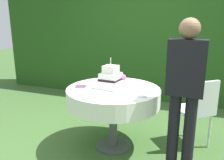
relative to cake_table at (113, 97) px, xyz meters
name	(u,v)px	position (x,y,z in m)	size (l,w,h in m)	color
ground_plane	(113,145)	(0.00, 0.00, -0.67)	(20.00, 20.00, 0.00)	#3D602D
foliage_hedge	(151,41)	(0.00, 2.22, 0.51)	(6.81, 0.57, 2.36)	#234C19
cake_table	(113,97)	(0.00, 0.00, 0.00)	(1.14, 1.14, 0.78)	#4C4C51
wedding_cake	(111,80)	(-0.03, 0.01, 0.21)	(0.34, 0.34, 0.37)	white
serving_plate_near	(97,95)	(-0.06, -0.34, 0.11)	(0.14, 0.14, 0.01)	white
serving_plate_far	(141,96)	(0.40, -0.19, 0.11)	(0.11, 0.11, 0.01)	white
serving_plate_left	(123,98)	(0.24, -0.33, 0.11)	(0.15, 0.15, 0.01)	white
serving_plate_right	(121,80)	(-0.03, 0.37, 0.11)	(0.15, 0.15, 0.01)	white
napkin_stack	(81,86)	(-0.41, -0.07, 0.11)	(0.13, 0.13, 0.01)	#603856
garden_chair	(197,107)	(0.97, 0.36, -0.13)	(0.56, 0.56, 0.89)	white
standing_person	(185,87)	(0.83, -0.18, 0.26)	(0.37, 0.21, 1.60)	black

